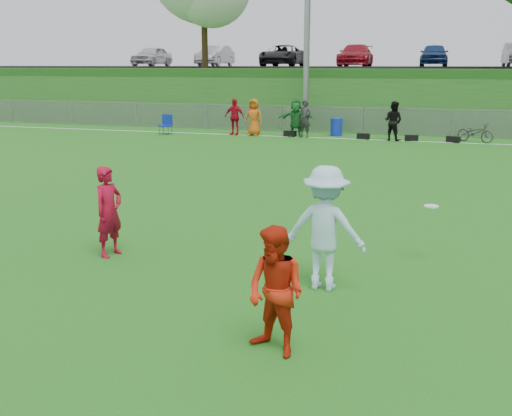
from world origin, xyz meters
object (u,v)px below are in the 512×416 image
at_px(player_red_center, 276,292).
at_px(frisbee, 431,206).
at_px(player_blue, 325,228).
at_px(recycling_bin, 336,127).
at_px(player_red_left, 109,212).
at_px(bicycle, 475,132).

bearing_deg(player_red_center, frisbee, 91.46).
relative_size(player_blue, recycling_bin, 2.26).
height_order(player_red_left, bicycle, player_red_left).
bearing_deg(bicycle, recycling_bin, 114.54).
bearing_deg(bicycle, player_red_left, -172.20).
height_order(recycling_bin, bicycle, bicycle).
bearing_deg(player_blue, bicycle, -96.18).
distance_m(player_red_left, recycling_bin, 18.26).
relative_size(player_red_center, player_blue, 0.82).
distance_m(player_red_left, player_blue, 3.85).
distance_m(player_red_center, bicycle, 20.51).
distance_m(player_red_left, frisbee, 5.45).
xyz_separation_m(recycling_bin, bicycle, (6.04, -0.55, 0.01)).
bearing_deg(player_blue, frisbee, -127.28).
relative_size(player_blue, bicycle, 1.16).
height_order(player_red_left, player_red_center, player_red_left).
xyz_separation_m(player_red_center, frisbee, (1.66, 3.79, 0.21)).
xyz_separation_m(frisbee, bicycle, (1.83, 16.42, -0.54)).
xyz_separation_m(player_red_left, player_red_center, (3.64, -2.54, -0.03)).
bearing_deg(player_red_left, bicycle, -8.15).
distance_m(frisbee, recycling_bin, 17.49).
bearing_deg(player_red_center, player_blue, 110.16).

